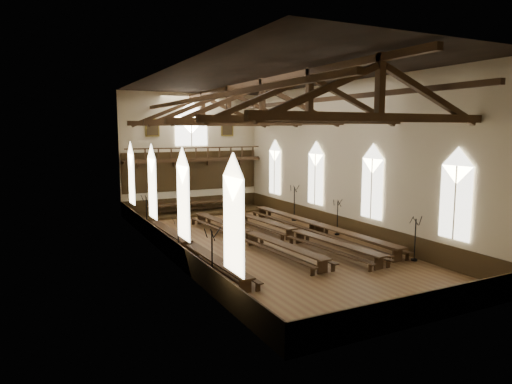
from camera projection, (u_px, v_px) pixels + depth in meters
ground at (262, 244)px, 27.91m from camera, size 26.00×26.00×0.00m
room_walls at (262, 138)px, 27.04m from camera, size 26.00×26.00×26.00m
wainscot_band at (262, 234)px, 27.83m from camera, size 12.00×26.00×1.20m
side_windows at (262, 183)px, 27.40m from camera, size 11.85×19.80×4.50m
end_window at (191, 126)px, 38.34m from camera, size 2.80×0.12×3.80m
minstrels_gallery at (193, 166)px, 38.58m from camera, size 11.80×1.24×3.70m
portraits at (191, 128)px, 38.35m from camera, size 7.75×0.09×1.45m
roof_trusses at (262, 108)px, 26.80m from camera, size 11.70×25.70×2.80m
refectory_row_a at (190, 246)px, 25.22m from camera, size 1.66×14.17×0.72m
refectory_row_b at (249, 234)px, 27.90m from camera, size 2.14×14.69×0.77m
refectory_row_c at (295, 233)px, 28.43m from camera, size 2.19×14.61×0.76m
refectory_row_d at (316, 226)px, 30.13m from camera, size 1.95×15.05×0.81m
dais at (197, 212)px, 37.93m from camera, size 11.40×2.93×0.20m
high_table at (197, 204)px, 37.82m from camera, size 8.32×1.43×0.78m
high_chairs at (194, 204)px, 38.55m from camera, size 5.81×0.41×0.93m
candelabrum_left_near at (212, 269)px, 20.13m from camera, size 0.79×0.79×2.66m
candelabrum_left_mid at (179, 246)px, 24.54m from camera, size 0.70×0.66×2.30m
candelabrum_left_far at (147, 221)px, 30.81m from camera, size 0.77×0.76×2.59m
candelabrum_right_near at (415, 247)px, 24.20m from camera, size 0.71×0.70×2.40m
candelabrum_right_mid at (337, 224)px, 30.17m from camera, size 0.71×0.70×2.38m
candelabrum_right_far at (294, 210)px, 34.96m from camera, size 0.79×0.83×2.75m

